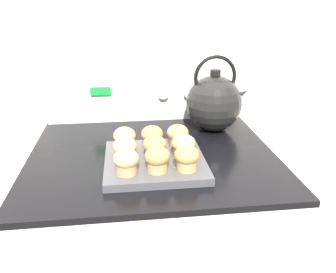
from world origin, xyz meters
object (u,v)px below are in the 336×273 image
object	(u,v)px
muffin_r1_c0	(125,149)
muffin_r2_c1	(152,136)
muffin_r1_c1	(154,147)
muffin_r1_c2	(183,146)
tea_kettle	(214,102)
stove_range	(154,264)
muffin_r2_c2	(178,135)
muffin_r0_c1	(156,159)
muffin_r0_c2	(187,158)
muffin_r2_c0	(125,138)
muffin_r0_c0	(126,161)
muffin_pan	(154,162)

from	to	relation	value
muffin_r1_c0	muffin_r2_c1	size ratio (longest dim) A/B	1.00
muffin_r1_c1	muffin_r1_c2	bearing A→B (deg)	0.24
muffin_r1_c1	tea_kettle	distance (m)	0.36
stove_range	muffin_r2_c2	distance (m)	0.51
muffin_r2_c2	tea_kettle	distance (m)	0.24
muffin_r1_c0	muffin_r1_c2	xyz separation A→B (m)	(0.16, 0.00, 0.00)
muffin_r1_c0	muffin_r2_c1	xyz separation A→B (m)	(0.08, 0.08, 0.00)
stove_range	muffin_r0_c1	world-z (taller)	muffin_r0_c1
muffin_r0_c2	tea_kettle	xyz separation A→B (m)	(0.16, 0.34, 0.05)
muffin_r1_c2	muffin_r1_c1	bearing A→B (deg)	-179.76
stove_range	muffin_r2_c2	xyz separation A→B (m)	(0.08, -0.02, 0.50)
muffin_r2_c0	muffin_r1_c2	bearing A→B (deg)	-25.38
stove_range	muffin_r2_c0	bearing A→B (deg)	-165.73
tea_kettle	muffin_r0_c2	bearing A→B (deg)	-114.80
muffin_r2_c0	tea_kettle	xyz separation A→B (m)	(0.32, 0.18, 0.05)
muffin_r0_c1	muffin_r0_c2	distance (m)	0.08
muffin_r0_c2	muffin_r2_c2	world-z (taller)	same
muffin_r0_c2	muffin_r0_c0	bearing A→B (deg)	-179.24
muffin_r0_c2	muffin_r2_c1	world-z (taller)	same
muffin_r1_c2	muffin_r2_c0	world-z (taller)	same
muffin_r0_c0	muffin_r1_c2	distance (m)	0.18
stove_range	muffin_r1_c2	distance (m)	0.52
muffin_r0_c1	tea_kettle	xyz separation A→B (m)	(0.24, 0.34, 0.05)
muffin_pan	muffin_r1_c0	distance (m)	0.09
muffin_pan	muffin_r0_c0	distance (m)	0.12
muffin_r2_c2	muffin_r0_c0	bearing A→B (deg)	-134.13
muffin_pan	tea_kettle	distance (m)	0.36
tea_kettle	muffin_r2_c0	bearing A→B (deg)	-150.25
stove_range	muffin_r0_c1	bearing A→B (deg)	-91.06
muffin_r2_c1	muffin_r1_c1	bearing A→B (deg)	-91.36
muffin_r2_c0	tea_kettle	size ratio (longest dim) A/B	0.25
muffin_r0_c0	muffin_r0_c1	size ratio (longest dim) A/B	1.00
muffin_pan	muffin_r2_c1	size ratio (longest dim) A/B	4.14
muffin_pan	muffin_r2_c0	distance (m)	0.12
muffin_pan	muffin_r0_c2	bearing A→B (deg)	-45.52
stove_range	muffin_r1_c1	bearing A→B (deg)	-91.46
muffin_r2_c2	tea_kettle	world-z (taller)	tea_kettle
muffin_r1_c0	muffin_r1_c2	world-z (taller)	same
muffin_pan	muffin_r0_c0	world-z (taller)	muffin_r0_c0
muffin_r0_c0	muffin_r1_c0	size ratio (longest dim) A/B	1.00
muffin_pan	muffin_r2_c2	bearing A→B (deg)	45.57
muffin_r1_c0	tea_kettle	distance (m)	0.42
muffin_r0_c1	muffin_r2_c2	xyz separation A→B (m)	(0.08, 0.16, 0.00)
muffin_pan	muffin_r2_c0	size ratio (longest dim) A/B	4.14
stove_range	muffin_r0_c2	size ratio (longest dim) A/B	13.08
muffin_pan	stove_range	bearing A→B (deg)	89.24
muffin_r2_c1	stove_range	bearing A→B (deg)	88.13
muffin_pan	muffin_r0_c2	xyz separation A→B (m)	(0.08, -0.08, 0.05)
muffin_r0_c0	muffin_r0_c2	bearing A→B (deg)	0.76
muffin_r1_c0	muffin_r2_c0	distance (m)	0.08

